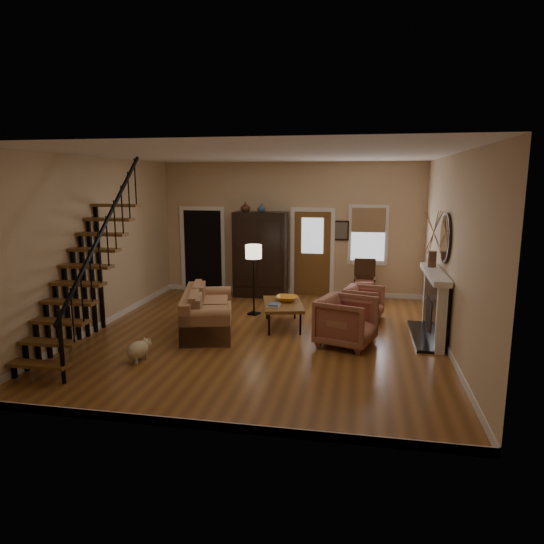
% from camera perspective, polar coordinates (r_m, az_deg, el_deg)
% --- Properties ---
extents(room, '(7.00, 7.33, 3.30)m').
position_cam_1_polar(room, '(10.53, -1.40, 3.36)').
color(room, brown).
rests_on(room, ground).
extents(staircase, '(0.94, 2.80, 3.20)m').
position_cam_1_polar(staircase, '(8.56, -21.54, 1.53)').
color(staircase, brown).
rests_on(staircase, ground).
extents(fireplace, '(0.33, 1.95, 2.30)m').
position_cam_1_polar(fireplace, '(9.31, 18.80, -3.02)').
color(fireplace, black).
rests_on(fireplace, ground).
extents(armoire, '(1.30, 0.60, 2.10)m').
position_cam_1_polar(armoire, '(12.00, -1.35, 2.07)').
color(armoire, black).
rests_on(armoire, ground).
extents(vase_a, '(0.24, 0.24, 0.25)m').
position_cam_1_polar(vase_a, '(11.86, -3.15, 7.66)').
color(vase_a, '#4C2619').
rests_on(vase_a, armoire).
extents(vase_b, '(0.20, 0.20, 0.21)m').
position_cam_1_polar(vase_b, '(11.77, -1.24, 7.56)').
color(vase_b, '#334C60').
rests_on(vase_b, armoire).
extents(sofa, '(1.38, 2.21, 0.76)m').
position_cam_1_polar(sofa, '(9.40, -7.58, -4.64)').
color(sofa, '#9D6C47').
rests_on(sofa, ground).
extents(coffee_table, '(1.00, 1.40, 0.48)m').
position_cam_1_polar(coffee_table, '(9.62, 1.27, -5.05)').
color(coffee_table, brown).
rests_on(coffee_table, ground).
extents(bowl, '(0.43, 0.43, 0.11)m').
position_cam_1_polar(bowl, '(9.68, 1.71, -3.15)').
color(bowl, orange).
rests_on(bowl, coffee_table).
extents(books, '(0.23, 0.32, 0.06)m').
position_cam_1_polar(books, '(9.28, 0.25, -3.90)').
color(books, beige).
rests_on(books, coffee_table).
extents(armchair_left, '(1.17, 1.15, 0.86)m').
position_cam_1_polar(armchair_left, '(8.62, 8.76, -5.77)').
color(armchair_left, brown).
rests_on(armchair_left, ground).
extents(armchair_right, '(0.91, 0.89, 0.69)m').
position_cam_1_polar(armchair_right, '(10.31, 10.77, -3.57)').
color(armchair_right, brown).
rests_on(armchair_right, ground).
extents(floor_lamp, '(0.44, 0.44, 1.52)m').
position_cam_1_polar(floor_lamp, '(10.36, -2.16, -0.96)').
color(floor_lamp, black).
rests_on(floor_lamp, ground).
extents(side_chair, '(0.54, 0.54, 1.02)m').
position_cam_1_polar(side_chair, '(11.65, 10.82, -1.08)').
color(side_chair, '#362011').
rests_on(side_chair, ground).
extents(dog, '(0.38, 0.52, 0.34)m').
position_cam_1_polar(dog, '(8.14, -15.53, -8.97)').
color(dog, beige).
rests_on(dog, ground).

